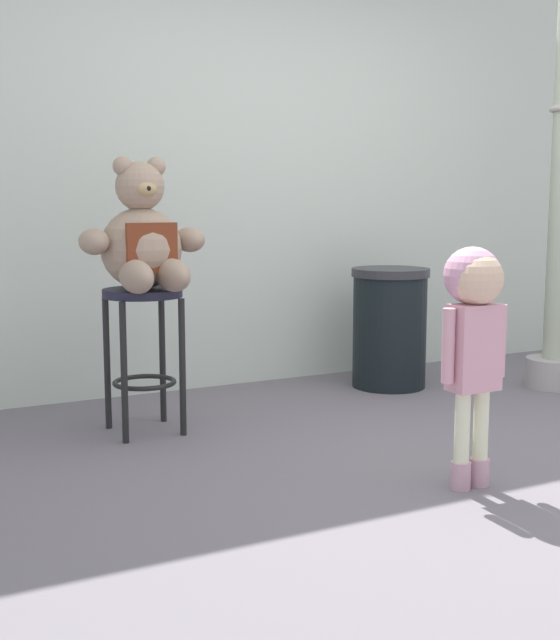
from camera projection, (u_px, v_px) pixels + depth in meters
The scene contains 6 objects.
ground_plane at pixel (476, 470), 3.54m from camera, with size 24.00×24.00×0.00m, color slate.
building_wall at pixel (256, 99), 5.18m from camera, with size 6.19×0.30×3.53m, color silver.
bar_stool_with_teddy at pixel (143, 330), 4.06m from camera, with size 0.39×0.39×0.71m.
teddy_bear at pixel (143, 242), 3.97m from camera, with size 0.61×0.55×0.63m.
child_walking at pixel (474, 314), 3.24m from camera, with size 0.31×0.24×0.96m.
trash_bin at pixel (390, 327), 5.08m from camera, with size 0.47×0.47×0.73m.
Camera 1 is at (-2.31, -2.65, 1.14)m, focal length 46.66 mm.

